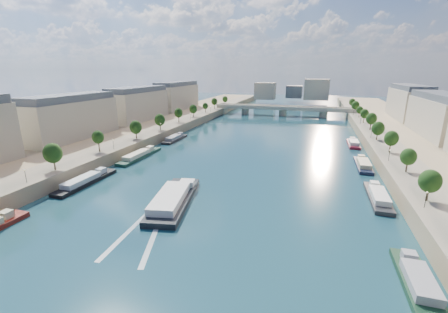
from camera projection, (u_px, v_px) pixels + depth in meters
The scene contains 16 objects.
ground at pixel (253, 153), 137.70m from camera, with size 700.00×700.00×0.00m, color #0E2E3D.
quay_left at pixel (119, 137), 157.24m from camera, with size 44.00×520.00×5.00m, color #9E8460.
quay_right at pixel (435, 161), 116.77m from camera, with size 44.00×520.00×5.00m, color #9E8460.
pave_left at pixel (144, 134), 152.31m from camera, with size 14.00×520.00×0.10m, color gray.
pave_right at pixel (393, 151), 120.27m from camera, with size 14.00×520.00×0.10m, color gray.
trees_left at pixel (148, 123), 152.08m from camera, with size 4.80×268.80×8.26m.
trees_right at pixel (384, 133), 128.51m from camera, with size 4.80×268.80×8.26m.
lamps_left at pixel (140, 133), 141.10m from camera, with size 0.36×200.36×4.28m.
lamps_right at pixel (379, 141), 125.37m from camera, with size 0.36×200.36×4.28m.
buildings_left at pixel (110, 107), 168.03m from camera, with size 16.00×226.00×23.20m.
skyline at pixel (296, 90), 334.33m from camera, with size 79.00×42.00×22.00m.
bridge at pixel (283, 110), 247.32m from camera, with size 112.00×12.00×8.15m.
tour_barge at pixel (173, 199), 85.17m from camera, with size 14.59×31.92×4.18m.
wake at pixel (142, 232), 70.33m from camera, with size 12.56×26.02×0.04m.
moored_barges_left at pixel (84, 182), 98.85m from camera, with size 5.00×160.20×3.60m.
moored_barges_right at pixel (380, 202), 84.31m from camera, with size 5.00×161.73×3.60m.
Camera 1 is at (25.99, -30.88, 36.61)m, focal length 24.00 mm.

